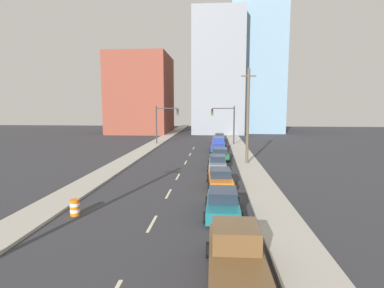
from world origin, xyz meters
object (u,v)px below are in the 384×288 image
at_px(pickup_truck_blue, 218,146).
at_px(traffic_signal_right, 228,120).
at_px(sedan_green, 220,154).
at_px(sedan_red, 218,141).
at_px(sedan_teal, 223,203).
at_px(traffic_barrel, 75,207).
at_px(pickup_truck_brown, 237,262).
at_px(sedan_orange, 220,178).
at_px(sedan_gray, 218,163).
at_px(sedan_silver, 220,138).
at_px(traffic_signal_left, 162,120).
at_px(utility_pole_right_mid, 248,116).

bearing_deg(pickup_truck_blue, traffic_signal_right, 79.88).
relative_size(sedan_green, pickup_truck_blue, 0.81).
distance_m(traffic_signal_right, sedan_green, 14.55).
bearing_deg(sedan_red, sedan_teal, -86.56).
distance_m(traffic_barrel, sedan_green, 21.71).
bearing_deg(pickup_truck_brown, sedan_orange, 91.04).
bearing_deg(sedan_green, sedan_gray, -96.43).
xyz_separation_m(pickup_truck_brown, sedan_silver, (-0.12, 45.58, -0.10)).
distance_m(traffic_signal_right, sedan_red, 3.86).
relative_size(traffic_barrel, sedan_silver, 0.21).
relative_size(traffic_signal_left, utility_pole_right_mid, 0.62).
xyz_separation_m(traffic_barrel, sedan_red, (8.63, 33.56, 0.21)).
relative_size(traffic_signal_left, pickup_truck_blue, 1.15).
height_order(pickup_truck_brown, sedan_orange, pickup_truck_brown).
bearing_deg(traffic_signal_left, utility_pole_right_mid, -53.99).
bearing_deg(pickup_truck_blue, sedan_red, 92.57).
bearing_deg(traffic_signal_right, traffic_signal_left, 180.00).
xyz_separation_m(traffic_signal_left, sedan_silver, (9.77, 5.63, -3.52)).
height_order(traffic_signal_left, sedan_teal, traffic_signal_left).
xyz_separation_m(traffic_signal_right, sedan_teal, (-1.50, -33.03, -3.50)).
bearing_deg(sedan_orange, pickup_truck_brown, -91.18).
height_order(traffic_signal_left, sedan_gray, traffic_signal_left).
height_order(sedan_teal, sedan_gray, sedan_teal).
relative_size(sedan_green, sedan_red, 1.01).
bearing_deg(sedan_gray, traffic_signal_right, 84.77).
relative_size(traffic_signal_left, pickup_truck_brown, 1.05).
relative_size(pickup_truck_brown, sedan_orange, 1.30).
distance_m(sedan_teal, sedan_gray, 13.11).
xyz_separation_m(traffic_signal_left, sedan_teal, (9.52, -33.03, -3.50)).
bearing_deg(traffic_signal_right, sedan_gray, -95.01).
xyz_separation_m(sedan_orange, sedan_silver, (0.30, 32.20, 0.02)).
bearing_deg(sedan_silver, sedan_orange, -88.25).
xyz_separation_m(sedan_orange, sedan_gray, (-0.19, 6.65, 0.01)).
distance_m(sedan_gray, sedan_red, 19.60).
xyz_separation_m(sedan_teal, sedan_green, (0.09, 19.00, -0.06)).
bearing_deg(traffic_barrel, sedan_red, 75.58).
bearing_deg(sedan_orange, traffic_signal_right, 83.67).
xyz_separation_m(utility_pole_right_mid, sedan_teal, (-3.01, -15.80, -4.67)).
bearing_deg(sedan_teal, traffic_signal_right, 87.72).
xyz_separation_m(sedan_teal, sedan_gray, (-0.25, 13.11, -0.03)).
relative_size(sedan_orange, sedan_green, 1.03).
bearing_deg(traffic_signal_left, traffic_signal_right, 0.00).
height_order(utility_pole_right_mid, sedan_teal, utility_pole_right_mid).
xyz_separation_m(sedan_gray, sedan_silver, (0.49, 25.55, 0.01)).
bearing_deg(utility_pole_right_mid, traffic_signal_right, 94.99).
distance_m(sedan_teal, sedan_orange, 6.46).
bearing_deg(sedan_red, sedan_green, -86.00).
bearing_deg(sedan_gray, pickup_truck_brown, -88.49).
bearing_deg(traffic_signal_right, sedan_green, -95.75).
xyz_separation_m(traffic_signal_right, pickup_truck_brown, (-1.14, -39.96, -3.43)).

